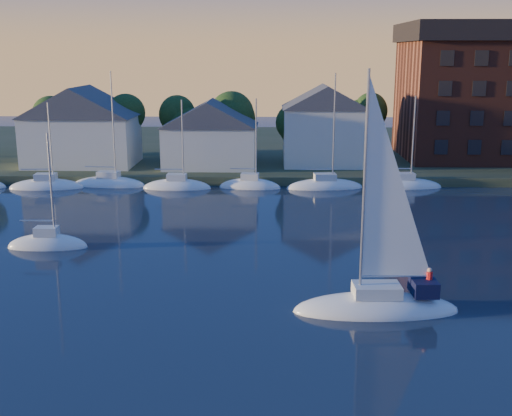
{
  "coord_description": "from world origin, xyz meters",
  "views": [
    {
      "loc": [
        1.58,
        -20.65,
        14.66
      ],
      "look_at": [
        0.48,
        22.0,
        4.28
      ],
      "focal_mm": 45.0,
      "sensor_mm": 36.0,
      "label": 1
    }
  ],
  "objects_px": {
    "clubhouse_centre": "(210,133)",
    "clubhouse_west": "(82,125)",
    "clubhouse_east": "(324,124)",
    "drifting_sailboat_left": "(48,246)",
    "hero_sailboat": "(379,301)"
  },
  "relations": [
    {
      "from": "hero_sailboat",
      "to": "drifting_sailboat_left",
      "type": "distance_m",
      "value": 26.39
    },
    {
      "from": "clubhouse_east",
      "to": "clubhouse_centre",
      "type": "bearing_deg",
      "value": -171.87
    },
    {
      "from": "clubhouse_west",
      "to": "hero_sailboat",
      "type": "relative_size",
      "value": 0.91
    },
    {
      "from": "clubhouse_west",
      "to": "drifting_sailboat_left",
      "type": "relative_size",
      "value": 1.37
    },
    {
      "from": "clubhouse_west",
      "to": "clubhouse_east",
      "type": "bearing_deg",
      "value": 1.91
    },
    {
      "from": "clubhouse_centre",
      "to": "hero_sailboat",
      "type": "bearing_deg",
      "value": -72.06
    },
    {
      "from": "clubhouse_east",
      "to": "hero_sailboat",
      "type": "xyz_separation_m",
      "value": [
        -0.19,
        -44.65,
        -5.38
      ]
    },
    {
      "from": "clubhouse_west",
      "to": "clubhouse_east",
      "type": "relative_size",
      "value": 1.3
    },
    {
      "from": "clubhouse_east",
      "to": "clubhouse_west",
      "type": "bearing_deg",
      "value": -178.09
    },
    {
      "from": "clubhouse_centre",
      "to": "clubhouse_west",
      "type": "bearing_deg",
      "value": 176.42
    },
    {
      "from": "clubhouse_east",
      "to": "drifting_sailboat_left",
      "type": "relative_size",
      "value": 1.05
    },
    {
      "from": "clubhouse_west",
      "to": "hero_sailboat",
      "type": "distance_m",
      "value": 53.12
    },
    {
      "from": "clubhouse_west",
      "to": "clubhouse_centre",
      "type": "bearing_deg",
      "value": -3.58
    },
    {
      "from": "clubhouse_east",
      "to": "drifting_sailboat_left",
      "type": "height_order",
      "value": "clubhouse_east"
    },
    {
      "from": "clubhouse_west",
      "to": "clubhouse_centre",
      "type": "height_order",
      "value": "clubhouse_west"
    }
  ]
}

